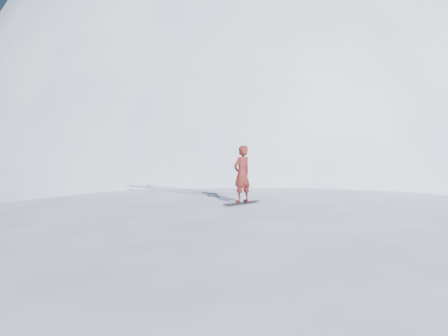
# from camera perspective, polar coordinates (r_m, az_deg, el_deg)

# --- Properties ---
(ground) EXTENTS (400.00, 400.00, 0.00)m
(ground) POSITION_cam_1_polar(r_m,az_deg,el_deg) (14.89, 6.82, -13.75)
(ground) COLOR white
(ground) RESTS_ON ground
(near_ridge) EXTENTS (36.00, 28.00, 4.80)m
(near_ridge) POSITION_cam_1_polar(r_m,az_deg,el_deg) (17.72, 2.48, -11.01)
(near_ridge) COLOR white
(near_ridge) RESTS_ON ground
(summit_peak) EXTENTS (60.00, 56.00, 56.00)m
(summit_peak) POSITION_cam_1_polar(r_m,az_deg,el_deg) (48.50, 4.88, -2.08)
(summit_peak) COLOR white
(summit_peak) RESTS_ON ground
(peak_shoulder) EXTENTS (28.00, 24.00, 18.00)m
(peak_shoulder) POSITION_cam_1_polar(r_m,az_deg,el_deg) (36.52, -3.18, -3.75)
(peak_shoulder) COLOR white
(peak_shoulder) RESTS_ON ground
(wind_bumps) EXTENTS (16.00, 14.40, 1.00)m
(wind_bumps) POSITION_cam_1_polar(r_m,az_deg,el_deg) (16.12, 0.06, -12.42)
(wind_bumps) COLOR white
(wind_bumps) RESTS_ON ground
(snowboard) EXTENTS (1.46, 0.42, 0.02)m
(snowboard) POSITION_cam_1_polar(r_m,az_deg,el_deg) (14.36, 2.36, -4.51)
(snowboard) COLOR black
(snowboard) RESTS_ON near_ridge
(snowboarder) EXTENTS (0.72, 0.51, 1.85)m
(snowboarder) POSITION_cam_1_polar(r_m,az_deg,el_deg) (14.27, 2.37, -0.77)
(snowboarder) COLOR maroon
(snowboarder) RESTS_ON snowboard
(board_tracks) EXTENTS (2.01, 5.93, 0.04)m
(board_tracks) POSITION_cam_1_polar(r_m,az_deg,el_deg) (18.54, -6.21, -2.80)
(board_tracks) COLOR silver
(board_tracks) RESTS_ON ground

